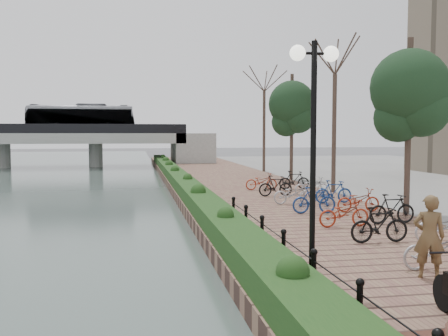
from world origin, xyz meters
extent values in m
cube|color=brown|center=(4.00, 17.50, 0.25)|extent=(8.00, 75.00, 0.50)
cube|color=#163E16|center=(0.60, 20.00, 0.80)|extent=(1.10, 56.00, 0.60)
cylinder|color=black|center=(1.40, -1.00, 0.85)|extent=(0.10, 0.10, 0.70)
cylinder|color=black|center=(1.40, 1.00, 0.85)|extent=(0.10, 0.10, 0.70)
cylinder|color=black|center=(1.40, 3.00, 0.85)|extent=(0.10, 0.10, 0.70)
cylinder|color=black|center=(1.40, 5.00, 0.85)|extent=(0.10, 0.10, 0.70)
cylinder|color=black|center=(1.40, 7.00, 0.85)|extent=(0.10, 0.10, 0.70)
cylinder|color=black|center=(1.40, 9.00, 0.85)|extent=(0.10, 0.10, 0.70)
cylinder|color=black|center=(1.58, 1.60, 2.92)|extent=(0.12, 0.12, 4.85)
cylinder|color=black|center=(1.58, 1.60, 5.10)|extent=(0.70, 0.06, 0.06)
sphere|color=white|center=(1.23, 1.60, 5.10)|extent=(0.32, 0.32, 0.32)
sphere|color=white|center=(1.93, 1.60, 5.10)|extent=(0.32, 0.32, 0.32)
imported|color=brown|center=(4.00, 1.27, 1.37)|extent=(0.75, 0.64, 1.75)
imported|color=#ADACB1|center=(4.60, 1.82, 0.95)|extent=(0.60, 1.71, 0.90)
imported|color=black|center=(4.60, 4.42, 1.00)|extent=(0.47, 1.66, 1.00)
imported|color=#992D16|center=(4.60, 7.02, 0.95)|extent=(0.60, 1.71, 0.90)
imported|color=navy|center=(4.60, 9.62, 1.00)|extent=(0.47, 1.66, 1.00)
imported|color=#ADACB1|center=(4.60, 12.22, 0.95)|extent=(0.60, 1.71, 0.90)
imported|color=black|center=(4.60, 14.82, 1.00)|extent=(0.47, 1.66, 1.00)
imported|color=#992D16|center=(4.60, 17.42, 0.95)|extent=(0.60, 1.72, 0.90)
imported|color=#ADACB1|center=(6.40, 4.42, 0.95)|extent=(0.60, 1.71, 0.90)
imported|color=black|center=(6.40, 7.02, 1.00)|extent=(0.47, 1.66, 1.00)
imported|color=#992D16|center=(6.40, 9.62, 0.95)|extent=(0.60, 1.71, 0.90)
imported|color=navy|center=(6.40, 12.22, 1.00)|extent=(0.47, 1.66, 1.00)
imported|color=#ADACB1|center=(6.40, 14.82, 0.95)|extent=(0.60, 1.71, 0.90)
imported|color=black|center=(6.40, 17.42, 1.00)|extent=(0.47, 1.66, 1.00)
cube|color=gray|center=(-15.00, 45.00, 3.00)|extent=(36.00, 8.00, 1.00)
cube|color=black|center=(-15.00, 48.90, 3.95)|extent=(36.00, 0.15, 0.90)
cylinder|color=gray|center=(-15.00, 45.00, 1.25)|extent=(1.40, 1.40, 2.50)
cylinder|color=gray|center=(-6.00, 45.00, 1.25)|extent=(1.40, 1.40, 2.50)
imported|color=silver|center=(-7.34, 45.00, 5.00)|extent=(2.52, 10.77, 3.00)
camera|label=1|loc=(-1.97, -8.02, 3.51)|focal=40.00mm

